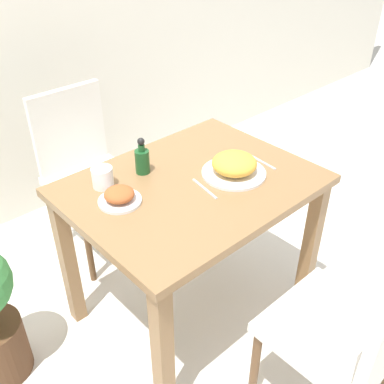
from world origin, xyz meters
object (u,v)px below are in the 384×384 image
drink_cup (103,177)px  chair_near (357,331)px  food_plate (234,166)px  chair_far (85,166)px  side_plate (119,196)px  sauce_bottle (142,160)px

drink_cup → chair_near: bearing=-73.0°
food_plate → chair_far: bearing=106.3°
side_plate → chair_near: bearing=-69.6°
chair_far → sauce_bottle: size_ratio=5.70×
chair_far → sauce_bottle: 0.63m
chair_near → side_plate: size_ratio=5.50×
food_plate → side_plate: bearing=162.0°
side_plate → drink_cup: (0.02, 0.14, 0.01)m
food_plate → drink_cup: (-0.45, 0.29, -0.00)m
chair_near → food_plate: size_ratio=3.40×
food_plate → sauce_bottle: (-0.27, 0.27, 0.02)m
chair_near → sauce_bottle: chair_near is taller
drink_cup → side_plate: bearing=-96.6°
chair_near → side_plate: 0.95m
chair_far → drink_cup: bearing=-110.9°
side_plate → sauce_bottle: 0.23m
chair_near → food_plate: chair_near is taller
sauce_bottle → chair_near: bearing=-82.8°
drink_cup → sauce_bottle: 0.18m
drink_cup → food_plate: bearing=-32.6°
side_plate → food_plate: bearing=-18.0°
chair_near → drink_cup: bearing=-73.0°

